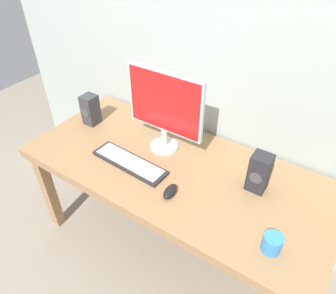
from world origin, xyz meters
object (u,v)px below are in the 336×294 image
Objects in this scene: monitor at (165,107)px; desk at (174,176)px; speaker_right at (259,173)px; mouse at (170,191)px; keyboard_primary at (130,162)px; coffee_mug at (272,243)px; speaker_left at (90,110)px.

desk is at bearing -40.07° from monitor.
desk is 0.48m from speaker_right.
speaker_right is at bearing 33.52° from mouse.
keyboard_primary is 0.84m from coffee_mug.
keyboard_primary is at bearing 173.63° from coffee_mug.
mouse is 0.82m from speaker_left.
speaker_left is at bearing -174.15° from monitor.
coffee_mug is at bearing -19.10° from desk.
mouse reaches higher than keyboard_primary.
monitor is 4.41× the size of mouse.
mouse is at bearing -11.72° from keyboard_primary.
speaker_right is 0.37m from coffee_mug.
monitor is 2.43× the size of speaker_left.
mouse is (0.09, -0.19, 0.09)m from desk.
coffee_mug is (0.76, -0.34, -0.23)m from monitor.
speaker_right is 1.12m from speaker_left.
desk is at bearing 28.52° from keyboard_primary.
coffee_mug is at bearing -59.22° from speaker_right.
speaker_right is at bearing -2.65° from monitor.
monitor is at bearing 72.67° from keyboard_primary.
speaker_right is (0.58, -0.03, -0.17)m from monitor.
monitor is 5.73× the size of coffee_mug.
desk is at bearing -5.54° from speaker_left.
mouse is at bearing -140.53° from speaker_right.
speaker_right is at bearing 1.48° from speaker_left.
desk is 0.66m from coffee_mug.
speaker_left reaches higher than coffee_mug.
speaker_left is 2.36× the size of coffee_mug.
keyboard_primary is (-0.22, -0.12, 0.08)m from desk.
speaker_left is (-1.12, -0.03, -0.01)m from speaker_right.
speaker_left reaches higher than desk.
speaker_right is 2.51× the size of coffee_mug.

